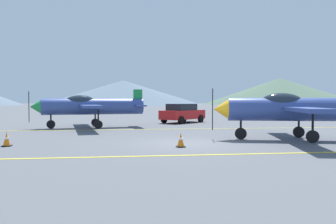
# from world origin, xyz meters

# --- Properties ---
(ground_plane) EXTENTS (400.00, 400.00, 0.00)m
(ground_plane) POSITION_xyz_m (0.00, 0.00, 0.00)
(ground_plane) COLOR #54565B
(apron_line_near) EXTENTS (80.00, 0.16, 0.01)m
(apron_line_near) POSITION_xyz_m (0.00, -3.39, 0.01)
(apron_line_near) COLOR yellow
(apron_line_near) RESTS_ON ground_plane
(apron_line_far) EXTENTS (80.00, 0.16, 0.01)m
(apron_line_far) POSITION_xyz_m (0.00, 7.60, 0.01)
(apron_line_far) COLOR yellow
(apron_line_far) RESTS_ON ground_plane
(airplane_near) EXTENTS (7.93, 9.03, 2.71)m
(airplane_near) POSITION_xyz_m (5.40, 0.61, 1.53)
(airplane_near) COLOR #33478C
(airplane_near) RESTS_ON ground_plane
(airplane_mid) EXTENTS (7.92, 9.07, 2.71)m
(airplane_mid) POSITION_xyz_m (-5.18, 9.64, 1.53)
(airplane_mid) COLOR #33478C
(airplane_mid) RESTS_ON ground_plane
(car_sedan) EXTENTS (4.35, 4.27, 1.62)m
(car_sedan) POSITION_xyz_m (2.22, 14.10, 0.84)
(car_sedan) COLOR red
(car_sedan) RESTS_ON ground_plane
(traffic_cone_front) EXTENTS (0.36, 0.36, 0.59)m
(traffic_cone_front) POSITION_xyz_m (-0.49, -1.21, 0.29)
(traffic_cone_front) COLOR black
(traffic_cone_front) RESTS_ON ground_plane
(traffic_cone_side) EXTENTS (0.36, 0.36, 0.59)m
(traffic_cone_side) POSITION_xyz_m (-7.67, -0.04, 0.29)
(traffic_cone_side) COLOR black
(traffic_cone_side) RESTS_ON ground_plane
(hill_centerleft) EXTENTS (64.20, 64.20, 9.94)m
(hill_centerleft) POSITION_xyz_m (-2.62, 127.81, 4.97)
(hill_centerleft) COLOR slate
(hill_centerleft) RESTS_ON ground_plane
(hill_centerright) EXTENTS (73.62, 73.62, 12.54)m
(hill_centerright) POSITION_xyz_m (72.40, 145.00, 6.27)
(hill_centerright) COLOR #4C6651
(hill_centerright) RESTS_ON ground_plane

